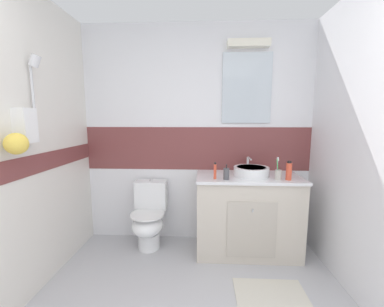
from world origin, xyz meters
TOP-DOWN VIEW (x-y plane):
  - wall_back_tiled at (0.01, 2.45)m, footprint 3.20×0.20m
  - vanity_cabinet at (0.56, 2.13)m, footprint 1.09×0.57m
  - sink_basin at (0.58, 2.12)m, footprint 0.37×0.41m
  - toilet at (-0.53, 2.15)m, footprint 0.37×0.50m
  - toothbrush_cup at (0.82, 1.96)m, footprint 0.06×0.06m
  - soap_dispenser at (0.31, 1.94)m, footprint 0.06×0.06m
  - shampoo_bottle_tall at (0.92, 1.96)m, footprint 0.06×0.06m
  - toothpaste_tube_upright at (0.20, 1.96)m, footprint 0.03×0.03m
  - bath_mat at (0.65, 1.42)m, footprint 0.59×0.42m

SIDE VIEW (x-z plane):
  - bath_mat at x=0.65m, z-range 0.00..0.01m
  - toilet at x=-0.53m, z-range -0.02..0.72m
  - vanity_cabinet at x=0.56m, z-range 0.00..0.85m
  - sink_basin at x=0.58m, z-range 0.81..0.99m
  - soap_dispenser at x=0.31m, z-range 0.83..0.99m
  - toothbrush_cup at x=0.82m, z-range 0.80..1.02m
  - toothpaste_tube_upright at x=0.20m, z-range 0.85..1.01m
  - shampoo_bottle_tall at x=0.92m, z-range 0.85..1.03m
  - wall_back_tiled at x=0.01m, z-range 0.01..2.51m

